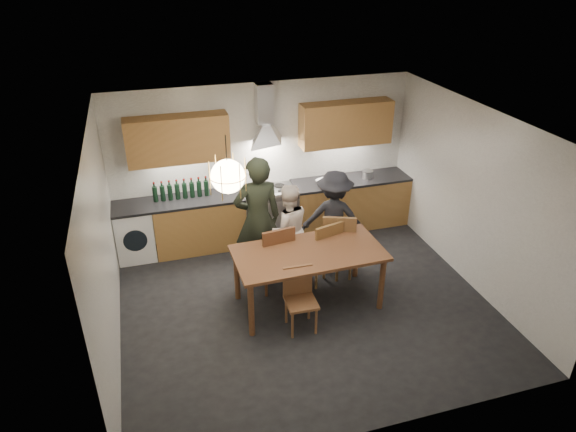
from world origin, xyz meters
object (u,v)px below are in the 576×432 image
object	(u,v)px
chair_front	(299,294)
chair_back_left	(276,254)
wine_bottles	(181,189)
mixing_bowl	(325,183)
stock_pot	(367,174)
dining_table	(309,258)
person_mid	(287,229)
person_left	(258,219)
person_right	(334,218)

from	to	relation	value
chair_front	chair_back_left	bearing A→B (deg)	97.35
chair_back_left	wine_bottles	xyz separation A→B (m)	(-1.11, 1.58, 0.46)
chair_back_left	mixing_bowl	distance (m)	1.94
stock_pot	dining_table	bearing A→B (deg)	-131.70
person_mid	mixing_bowl	xyz separation A→B (m)	(0.95, 0.97, 0.22)
dining_table	person_mid	size ratio (longest dim) A/B	1.41
person_left	wine_bottles	bearing A→B (deg)	-50.14
person_right	wine_bottles	bearing A→B (deg)	-4.20
person_right	stock_pot	bearing A→B (deg)	-113.61
dining_table	chair_back_left	bearing A→B (deg)	126.58
dining_table	chair_back_left	distance (m)	0.57
wine_bottles	mixing_bowl	bearing A→B (deg)	-3.75
person_left	person_mid	distance (m)	0.51
person_mid	stock_pot	distance (m)	2.05
dining_table	stock_pot	size ratio (longest dim) A/B	11.10
chair_front	wine_bottles	bearing A→B (deg)	117.94
chair_back_left	person_left	bearing A→B (deg)	-79.90
stock_pot	wine_bottles	bearing A→B (deg)	178.32
person_mid	wine_bottles	xyz separation A→B (m)	(-1.42, 1.13, 0.35)
chair_front	wine_bottles	xyz separation A→B (m)	(-1.20, 2.43, 0.57)
chair_back_left	mixing_bowl	bearing A→B (deg)	-139.11
dining_table	person_mid	world-z (taller)	person_mid
chair_front	mixing_bowl	bearing A→B (deg)	64.35
chair_back_left	mixing_bowl	size ratio (longest dim) A/B	3.45
dining_table	person_left	world-z (taller)	person_left
wine_bottles	person_mid	bearing A→B (deg)	-38.41
chair_front	person_right	xyz separation A→B (m)	(0.99, 1.36, 0.27)
person_right	stock_pot	distance (m)	1.41
chair_front	mixing_bowl	xyz separation A→B (m)	(1.18, 2.28, 0.44)
chair_front	mixing_bowl	world-z (taller)	mixing_bowl
person_mid	wine_bottles	bearing A→B (deg)	-39.95
dining_table	person_left	distance (m)	1.03
person_right	chair_front	bearing A→B (deg)	76.03
dining_table	chair_front	distance (m)	0.54
person_left	chair_front	bearing A→B (deg)	99.29
chair_front	wine_bottles	distance (m)	2.77
dining_table	stock_pot	xyz separation A→B (m)	(1.72, 1.93, 0.22)
chair_front	person_left	distance (m)	1.39
mixing_bowl	wine_bottles	size ratio (longest dim) A/B	0.35
person_left	person_mid	xyz separation A→B (m)	(0.45, 0.01, -0.24)
mixing_bowl	person_right	bearing A→B (deg)	-102.05
dining_table	stock_pot	world-z (taller)	stock_pot
person_right	mixing_bowl	bearing A→B (deg)	-80.16
chair_front	wine_bottles	world-z (taller)	wine_bottles
mixing_bowl	person_left	bearing A→B (deg)	-145.12
mixing_bowl	person_mid	bearing A→B (deg)	-134.48
mixing_bowl	stock_pot	xyz separation A→B (m)	(0.80, 0.06, 0.03)
chair_back_left	person_mid	xyz separation A→B (m)	(0.31, 0.46, 0.11)
person_mid	person_right	bearing A→B (deg)	-177.08
chair_back_left	dining_table	bearing A→B (deg)	120.13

